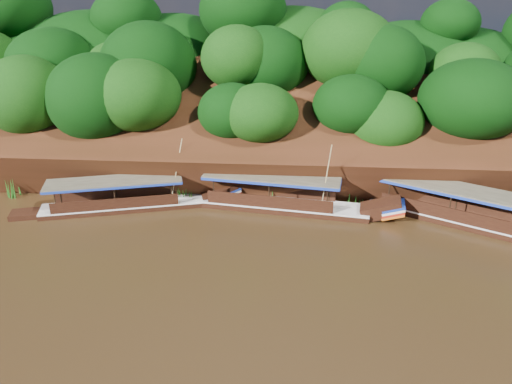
% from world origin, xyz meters
% --- Properties ---
extents(ground, '(160.00, 160.00, 0.00)m').
position_xyz_m(ground, '(0.00, 0.00, 0.00)').
color(ground, black).
rests_on(ground, ground).
extents(riverbank, '(120.00, 30.06, 19.40)m').
position_xyz_m(riverbank, '(-0.01, 22.73, 1.89)').
color(riverbank, '#321A0B').
rests_on(riverbank, ground).
extents(boat_0, '(15.06, 9.91, 6.18)m').
position_xyz_m(boat_0, '(15.35, 6.44, 0.59)').
color(boat_0, black).
rests_on(boat_0, ground).
extents(boat_1, '(15.74, 4.53, 6.18)m').
position_xyz_m(boat_1, '(2.32, 8.28, 0.61)').
color(boat_1, black).
rests_on(boat_1, ground).
extents(boat_2, '(15.13, 5.98, 5.69)m').
position_xyz_m(boat_2, '(-9.61, 7.83, 0.54)').
color(boat_2, black).
rests_on(boat_2, ground).
extents(reeds, '(51.22, 2.22, 2.30)m').
position_xyz_m(reeds, '(-2.55, 9.64, 0.89)').
color(reeds, '#246619').
rests_on(reeds, ground).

